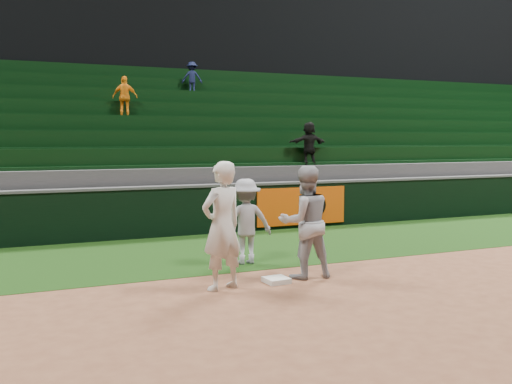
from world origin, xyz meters
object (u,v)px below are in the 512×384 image
Objects in this scene: first_base at (276,280)px; baserunner at (305,222)px; first_baseman at (222,226)px; base_coach at (246,221)px.

baserunner is (0.60, 0.14, 0.93)m from first_base.
first_baseman is at bearing -177.28° from first_base.
baserunner reaches higher than base_coach.
base_coach reaches higher than first_base.
first_baseman reaches higher than baserunner.
baserunner reaches higher than first_base.
first_base is at bearing 163.52° from first_baseman.
first_base is 0.23× the size of base_coach.
first_baseman reaches higher than first_base.
base_coach is at bearing -64.32° from baserunner.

